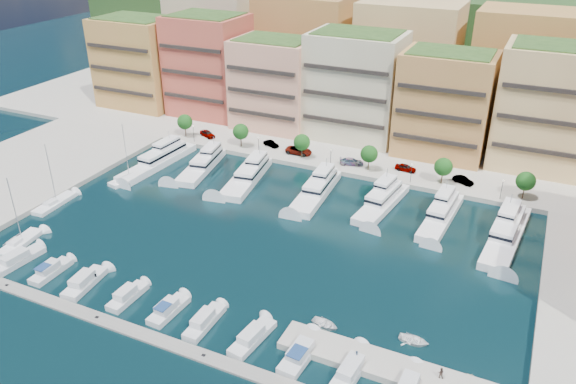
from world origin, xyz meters
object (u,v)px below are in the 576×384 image
object	(u,v)px
yacht_4	(383,201)
cruiser_0	(17,260)
sailboat_2	(128,179)
car_5	(463,180)
tree_4	(443,167)
tender_0	(325,324)
tree_0	(185,122)
yacht_0	(160,159)
lamppost_0	(193,131)
yacht_5	(442,213)
tree_1	(241,132)
lamppost_2	(331,155)
tender_3	(472,377)
car_1	(271,144)
sailboat_1	(55,204)
lamppost_1	(259,142)
cruiser_7	(301,354)
yacht_1	(203,164)
tender_2	(414,340)
person_0	(357,356)
lamppost_3	(412,170)
sailboat_0	(20,243)
car_2	(299,151)
yacht_6	(507,232)
cruiser_6	(252,338)
tree_2	(302,142)
tree_5	(526,181)
cruiser_1	(51,271)
cruiser_5	(204,322)
cruiser_3	(127,297)
yacht_2	(248,175)
cruiser_8	(351,371)
cruiser_2	(85,283)
car_4	(406,168)
yacht_3	(317,189)
car_3	(351,162)
cruiser_4	(168,310)
tree_3	(369,154)

from	to	relation	value
yacht_4	cruiser_0	xyz separation A→B (m)	(-49.06, -44.96, -0.54)
yacht_4	sailboat_2	distance (m)	54.24
yacht_4	car_5	bearing A→B (deg)	49.22
tree_4	tender_0	bearing A→B (deg)	-96.51
tree_0	yacht_0	size ratio (longest dim) A/B	0.24
lamppost_0	yacht_5	distance (m)	63.79
tree_0	tree_1	distance (m)	16.00
lamppost_0	lamppost_2	distance (m)	36.00
tender_3	car_1	distance (m)	78.67
yacht_0	sailboat_1	world-z (taller)	sailboat_1
lamppost_1	cruiser_7	world-z (taller)	lamppost_1
tree_1	lamppost_2	size ratio (longest dim) A/B	1.35
lamppost_0	yacht_1	xyz separation A→B (m)	(9.58, -10.93, -2.73)
tender_0	tender_2	bearing A→B (deg)	-71.94
person_0	yacht_1	bearing A→B (deg)	44.34
lamppost_3	sailboat_1	size ratio (longest dim) A/B	0.32
lamppost_0	person_0	bearing A→B (deg)	-41.85
tree_0	lamppost_0	distance (m)	4.70
lamppost_1	cruiser_7	bearing A→B (deg)	-57.50
sailboat_0	tender_0	size ratio (longest dim) A/B	3.33
yacht_0	car_2	bearing A→B (deg)	31.48
yacht_6	cruiser_6	bearing A→B (deg)	-123.51
cruiser_7	sailboat_1	world-z (taller)	sailboat_1
tree_1	sailboat_0	world-z (taller)	sailboat_0
car_5	cruiser_0	bearing A→B (deg)	158.21
tree_2	cruiser_7	bearing A→B (deg)	-66.26
tree_5	car_5	bearing A→B (deg)	171.43
tree_5	cruiser_1	xyz separation A→B (m)	(-66.41, -58.10, -4.17)
cruiser_5	tree_4	bearing A→B (deg)	69.84
cruiser_0	cruiser_7	world-z (taller)	cruiser_7
tree_2	sailboat_0	world-z (taller)	sailboat_0
cruiser_3	cruiser_6	size ratio (longest dim) A/B	0.84
yacht_6	cruiser_3	world-z (taller)	yacht_6
lamppost_1	yacht_0	xyz separation A→B (m)	(-18.72, -12.86, -2.62)
cruiser_3	sailboat_1	xyz separation A→B (m)	(-32.65, 17.73, -0.24)
cruiser_3	person_0	bearing A→B (deg)	2.26
tree_5	yacht_2	bearing A→B (deg)	-165.78
cruiser_8	tender_0	distance (m)	9.44
yacht_0	yacht_6	size ratio (longest dim) A/B	0.99
cruiser_2	sailboat_1	bearing A→B (deg)	143.90
sailboat_0	car_4	bearing A→B (deg)	46.55
tender_2	cruiser_3	bearing A→B (deg)	102.70
lamppost_0	yacht_3	world-z (taller)	yacht_3
car_3	yacht_1	bearing A→B (deg)	96.31
yacht_1	yacht_2	xyz separation A→B (m)	(11.95, -0.57, 0.12)
tree_4	cruiser_4	bearing A→B (deg)	-115.31
yacht_1	yacht_4	distance (m)	41.64
tree_1	tree_3	world-z (taller)	same
tree_5	sailboat_2	world-z (taller)	sailboat_2
yacht_4	sailboat_1	xyz separation A→B (m)	(-58.83, -27.20, -0.78)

